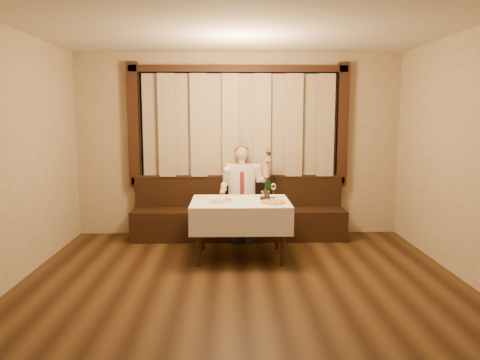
{
  "coord_description": "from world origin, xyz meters",
  "views": [
    {
      "loc": [
        -0.14,
        -4.26,
        1.85
      ],
      "look_at": [
        0.0,
        1.9,
        1.0
      ],
      "focal_mm": 35.0,
      "sensor_mm": 36.0,
      "label": 1
    }
  ],
  "objects_px": {
    "pizza": "(273,202)",
    "cruet_caddy": "(265,196)",
    "dining_table": "(240,209)",
    "pasta_cream": "(220,199)",
    "seated_man": "(242,186)",
    "pasta_red": "(226,199)",
    "banquette": "(239,217)",
    "green_bottle": "(267,190)"
  },
  "relations": [
    {
      "from": "seated_man",
      "to": "pizza",
      "type": "bearing_deg",
      "value": -72.46
    },
    {
      "from": "pasta_cream",
      "to": "green_bottle",
      "type": "height_order",
      "value": "green_bottle"
    },
    {
      "from": "pasta_red",
      "to": "dining_table",
      "type": "bearing_deg",
      "value": 9.16
    },
    {
      "from": "pizza",
      "to": "banquette",
      "type": "bearing_deg",
      "value": 108.58
    },
    {
      "from": "pasta_red",
      "to": "green_bottle",
      "type": "xyz_separation_m",
      "value": [
        0.55,
        0.17,
        0.09
      ]
    },
    {
      "from": "pizza",
      "to": "dining_table",
      "type": "bearing_deg",
      "value": 156.57
    },
    {
      "from": "cruet_caddy",
      "to": "green_bottle",
      "type": "bearing_deg",
      "value": 58.93
    },
    {
      "from": "dining_table",
      "to": "pasta_cream",
      "type": "height_order",
      "value": "pasta_cream"
    },
    {
      "from": "pasta_cream",
      "to": "pasta_red",
      "type": "bearing_deg",
      "value": 36.03
    },
    {
      "from": "pizza",
      "to": "seated_man",
      "type": "xyz_separation_m",
      "value": [
        -0.35,
        1.11,
        0.04
      ]
    },
    {
      "from": "pasta_red",
      "to": "cruet_caddy",
      "type": "xyz_separation_m",
      "value": [
        0.51,
        0.09,
        0.02
      ]
    },
    {
      "from": "pizza",
      "to": "cruet_caddy",
      "type": "relative_size",
      "value": 2.31
    },
    {
      "from": "pizza",
      "to": "cruet_caddy",
      "type": "bearing_deg",
      "value": 107.62
    },
    {
      "from": "dining_table",
      "to": "pasta_cream",
      "type": "distance_m",
      "value": 0.32
    },
    {
      "from": "pasta_red",
      "to": "seated_man",
      "type": "xyz_separation_m",
      "value": [
        0.24,
        0.96,
        0.03
      ]
    },
    {
      "from": "pasta_cream",
      "to": "green_bottle",
      "type": "distance_m",
      "value": 0.67
    },
    {
      "from": "banquette",
      "to": "pasta_cream",
      "type": "bearing_deg",
      "value": -103.48
    },
    {
      "from": "pasta_cream",
      "to": "seated_man",
      "type": "xyz_separation_m",
      "value": [
        0.32,
        1.02,
        0.02
      ]
    },
    {
      "from": "dining_table",
      "to": "seated_man",
      "type": "bearing_deg",
      "value": 86.8
    },
    {
      "from": "seated_man",
      "to": "green_bottle",
      "type": "bearing_deg",
      "value": -68.71
    },
    {
      "from": "cruet_caddy",
      "to": "pasta_red",
      "type": "bearing_deg",
      "value": -177.69
    },
    {
      "from": "cruet_caddy",
      "to": "seated_man",
      "type": "bearing_deg",
      "value": 99.76
    },
    {
      "from": "green_bottle",
      "to": "dining_table",
      "type": "bearing_deg",
      "value": -158.85
    },
    {
      "from": "banquette",
      "to": "seated_man",
      "type": "distance_m",
      "value": 0.51
    },
    {
      "from": "pasta_red",
      "to": "pasta_cream",
      "type": "relative_size",
      "value": 0.85
    },
    {
      "from": "banquette",
      "to": "pasta_cream",
      "type": "height_order",
      "value": "banquette"
    },
    {
      "from": "pizza",
      "to": "cruet_caddy",
      "type": "distance_m",
      "value": 0.25
    },
    {
      "from": "pasta_red",
      "to": "green_bottle",
      "type": "distance_m",
      "value": 0.58
    },
    {
      "from": "pasta_red",
      "to": "pasta_cream",
      "type": "xyz_separation_m",
      "value": [
        -0.08,
        -0.06,
        0.01
      ]
    },
    {
      "from": "pasta_red",
      "to": "pasta_cream",
      "type": "bearing_deg",
      "value": -143.97
    },
    {
      "from": "pizza",
      "to": "seated_man",
      "type": "bearing_deg",
      "value": 107.54
    },
    {
      "from": "banquette",
      "to": "pasta_cream",
      "type": "relative_size",
      "value": 11.8
    },
    {
      "from": "seated_man",
      "to": "pasta_red",
      "type": "bearing_deg",
      "value": -103.89
    },
    {
      "from": "pasta_cream",
      "to": "cruet_caddy",
      "type": "distance_m",
      "value": 0.61
    },
    {
      "from": "banquette",
      "to": "green_bottle",
      "type": "relative_size",
      "value": 11.14
    },
    {
      "from": "banquette",
      "to": "cruet_caddy",
      "type": "bearing_deg",
      "value": -71.19
    },
    {
      "from": "pizza",
      "to": "pasta_red",
      "type": "relative_size",
      "value": 1.38
    },
    {
      "from": "pizza",
      "to": "seated_man",
      "type": "height_order",
      "value": "seated_man"
    },
    {
      "from": "banquette",
      "to": "dining_table",
      "type": "distance_m",
      "value": 1.08
    },
    {
      "from": "pasta_cream",
      "to": "cruet_caddy",
      "type": "bearing_deg",
      "value": 14.14
    },
    {
      "from": "dining_table",
      "to": "pizza",
      "type": "distance_m",
      "value": 0.45
    },
    {
      "from": "green_bottle",
      "to": "cruet_caddy",
      "type": "xyz_separation_m",
      "value": [
        -0.03,
        -0.08,
        -0.07
      ]
    }
  ]
}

